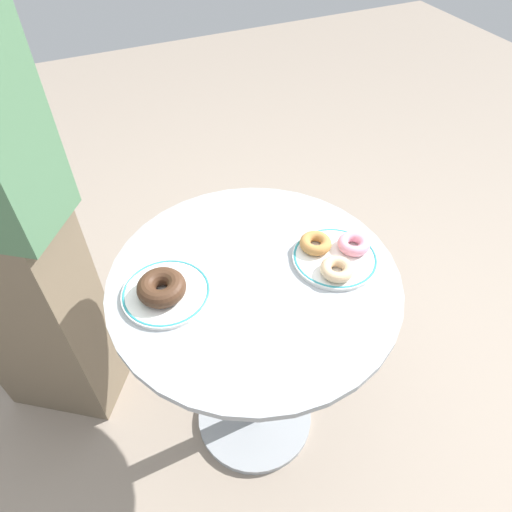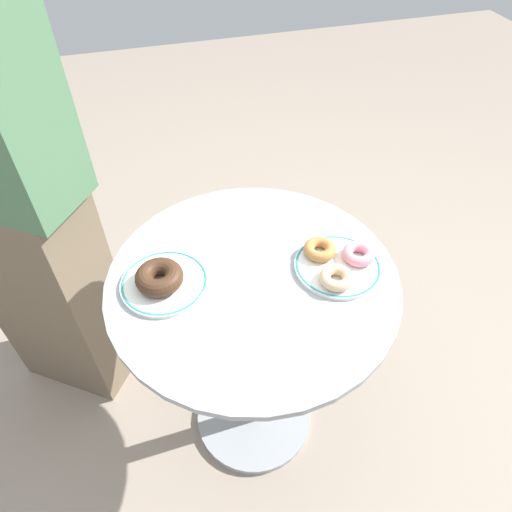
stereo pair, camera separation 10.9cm
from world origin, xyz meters
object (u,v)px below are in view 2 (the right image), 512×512
Objects in this scene: cafe_table at (253,337)px; person_figure at (10,203)px; donut_chocolate at (159,277)px; donut_glazed at (336,278)px; plate_left at (164,283)px; donut_old_fashioned at (320,249)px; plate_right at (337,266)px; donut_pink_frosted at (359,254)px.

person_figure is at bearing 144.90° from cafe_table.
donut_chocolate is 0.41m from donut_glazed.
donut_old_fashioned reaches higher than plate_left.
plate_left is at bearing 171.37° from plate_right.
person_figure is at bearing 133.61° from donut_chocolate.
person_figure is (-0.35, 0.37, 0.01)m from donut_chocolate.
donut_old_fashioned reaches higher than cafe_table.
donut_chocolate is 0.51m from person_figure.
donut_pink_frosted is (0.26, -0.02, 0.28)m from cafe_table.
plate_left is 0.98× the size of plate_right.
plate_right is (0.42, -0.06, 0.00)m from plate_left.
donut_chocolate is (-0.42, 0.06, 0.03)m from plate_right.
donut_old_fashioned is 0.05× the size of person_figure.
donut_chocolate reaches higher than cafe_table.
donut_chocolate is 1.40× the size of donut_pink_frosted.
person_figure reaches higher than donut_glazed.
donut_old_fashioned is 1.00× the size of donut_glazed.
plate_right is at bearing -172.42° from donut_pink_frosted.
cafe_table is at bearing -7.97° from donut_chocolate.
cafe_table is 9.30× the size of donut_glazed.
plate_left is at bearing 170.49° from cafe_table.
donut_pink_frosted reaches higher than plate_left.
plate_right is 0.06m from donut_glazed.
donut_pink_frosted is 0.10m from donut_glazed.
donut_old_fashioned reaches higher than plate_right.
donut_old_fashioned is at bearing -2.11° from plate_left.
donut_chocolate is (-0.22, 0.03, 0.28)m from cafe_table.
donut_old_fashioned is (0.18, 0.02, 0.28)m from cafe_table.
cafe_table is 0.38m from donut_pink_frosted.
plate_left and plate_right have the same top height.
plate_right is 0.43m from donut_chocolate.
plate_left is 2.56× the size of donut_old_fashioned.
cafe_table is at bearing 172.25° from plate_right.
donut_glazed is (0.18, -0.08, 0.28)m from cafe_table.
donut_glazed is (0.00, -0.10, 0.00)m from donut_old_fashioned.
plate_left is 2.56× the size of donut_pink_frosted.
plate_left reaches higher than cafe_table.
donut_pink_frosted and donut_glazed have the same top height.
cafe_table is 0.46× the size of person_figure.
donut_chocolate reaches higher than donut_glazed.
plate_left is 2.56× the size of donut_glazed.
plate_left is 0.42m from plate_right.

